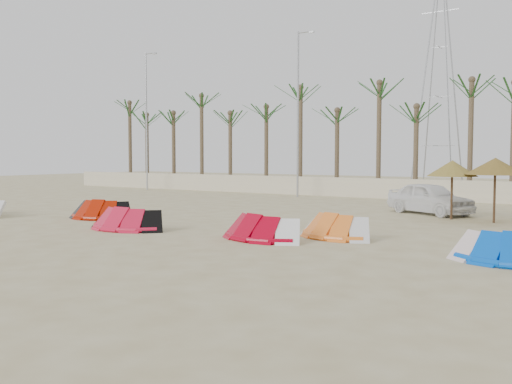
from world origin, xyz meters
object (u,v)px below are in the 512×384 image
Objects in this scene: kite_red_mid at (131,218)px; kite_red_right at (265,226)px; kite_orange at (337,225)px; parasol_mid at (495,166)px; parasol_left at (452,168)px; car at (430,198)px; kite_red_left at (105,209)px.

kite_red_right is at bearing 7.67° from kite_red_mid.
kite_orange is 1.19× the size of parasol_mid.
parasol_left is 0.58× the size of car.
kite_orange is (7.51, 2.35, -0.00)m from kite_red_mid.
parasol_left is at bearing 32.21° from kite_red_left.
car is at bearing 148.15° from parasol_mid.
car is (-1.48, 1.76, -1.47)m from parasol_left.
kite_red_mid and kite_orange have the same top height.
kite_red_left is 15.16m from car.
kite_red_mid is 1.25× the size of parasol_mid.
parasol_mid is (14.76, 7.86, 1.94)m from kite_red_left.
car is (11.46, 9.91, 0.35)m from kite_red_left.
kite_red_mid is at bearing 174.00° from car.
kite_orange is at bearing -103.09° from parasol_left.
kite_red_left and kite_red_mid have the same top height.
car reaches higher than kite_orange.
parasol_left reaches higher than kite_red_mid.
kite_orange is at bearing -154.43° from car.
kite_orange is at bearing 39.70° from kite_red_right.
parasol_left is at bearing 68.25° from kite_red_right.
parasol_left is at bearing 170.94° from parasol_mid.
kite_red_right is at bearing -111.75° from parasol_left.
kite_red_mid is 1.30× the size of parasol_left.
kite_red_right is at bearing -7.20° from kite_red_left.
parasol_mid reaches higher than kite_red_right.
parasol_left is 1.84m from parasol_mid.
kite_orange is (11.14, 0.43, -0.00)m from kite_red_left.
kite_red_right is 0.82× the size of car.
parasol_left is (1.80, 7.72, 1.82)m from kite_orange.
parasol_left is (3.72, 9.32, 1.82)m from kite_red_right.
kite_red_mid is 0.92× the size of kite_red_right.
kite_red_left is at bearing -147.79° from parasol_left.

